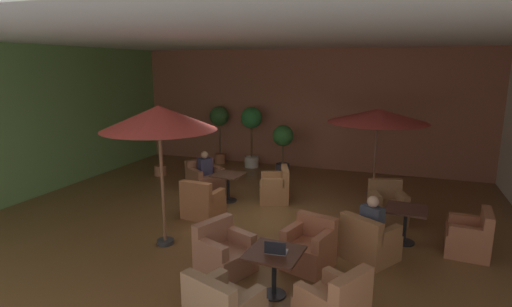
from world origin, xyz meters
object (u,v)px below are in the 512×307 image
Objects in this scene: armchair_front_right_east at (470,238)px; potted_tree_right_corner at (158,129)px; armchair_mid_center_east at (275,188)px; armchair_front_right_south at (387,207)px; patio_umbrella_center_beige at (378,116)px; open_laptop at (276,250)px; iced_drink_cup at (268,249)px; cafe_table_front_right at (406,216)px; armchair_mid_center_north at (202,203)px; armchair_front_left_south at (309,249)px; armchair_front_right_north at (369,242)px; patron_blue_shirt at (372,218)px; cafe_table_mid_center at (228,181)px; potted_tree_mid_left at (251,126)px; cafe_table_front_left at (274,260)px; patron_by_window at (205,164)px; potted_tree_mid_right at (219,122)px; armchair_mid_center_south at (205,179)px; armchair_front_left_west at (224,253)px; patio_umbrella_tall_red at (159,119)px; potted_tree_left_corner at (283,142)px.

potted_tree_right_corner is at bearing 162.16° from armchair_front_right_east.
armchair_front_right_south is at bearing -9.22° from armchair_mid_center_east.
open_laptop is (-0.98, -5.41, -1.33)m from patio_umbrella_center_beige.
cafe_table_front_right is at bearing 54.51° from iced_drink_cup.
armchair_mid_center_north is (-4.24, -0.11, -0.22)m from cafe_table_front_right.
armchair_front_left_south is 1.11m from armchair_front_right_north.
patron_blue_shirt is at bearing 34.35° from armchair_front_left_south.
armchair_front_right_south reaches higher than armchair_front_right_north.
armchair_front_right_east is 1.12× the size of cafe_table_mid_center.
potted_tree_mid_left is at bearing 137.10° from cafe_table_front_right.
patio_umbrella_center_beige is (2.26, 1.35, 1.75)m from armchair_mid_center_east.
armchair_front_right_east is 0.93× the size of armchair_front_right_south.
open_laptop is at bearing -47.53° from cafe_table_front_left.
potted_tree_mid_right is at bearing 107.61° from patron_by_window.
armchair_mid_center_south is at bearing 128.02° from cafe_table_front_left.
armchair_front_right_south is 1.30× the size of patron_blue_shirt.
armchair_mid_center_east is at bearing -59.52° from potted_tree_mid_left.
patio_umbrella_center_beige reaches higher than armchair_front_left_west.
armchair_front_left_west reaches higher than iced_drink_cup.
cafe_table_front_left is 0.97× the size of armchair_front_right_east.
armchair_mid_center_east is (-3.04, 1.47, -0.21)m from cafe_table_front_right.
armchair_mid_center_south is (-0.88, 1.82, -0.01)m from armchair_mid_center_north.
patio_umbrella_center_beige is at bearing 2.52° from potted_tree_right_corner.
armchair_front_right_east is at bearing -17.84° from potted_tree_right_corner.
armchair_front_right_east is at bearing -33.50° from potted_tree_mid_right.
armchair_front_left_west is 4.00m from armchair_front_right_south.
iced_drink_cup is (2.39, -1.01, -1.65)m from patio_umbrella_tall_red.
cafe_table_front_left is at bearing -66.81° from potted_tree_mid_left.
armchair_front_right_south is 1.42× the size of patron_by_window.
cafe_table_front_left is at bearing -126.42° from armchair_front_right_north.
potted_tree_mid_right reaches higher than open_laptop.
potted_tree_right_corner is (-1.06, -2.08, -0.01)m from potted_tree_mid_right.
cafe_table_front_left is 1.08× the size of cafe_table_mid_center.
patron_by_window reaches higher than cafe_table_front_right.
armchair_mid_center_north is 0.56× the size of potted_tree_left_corner.
iced_drink_cup is (0.92, -0.47, 0.44)m from armchair_front_left_west.
cafe_table_front_right is 0.40× the size of potted_tree_mid_right.
patio_umbrella_center_beige is 3.93m from patron_blue_shirt.
potted_tree_left_corner is at bearing 105.29° from cafe_table_front_left.
armchair_mid_center_east reaches higher than cafe_table_front_left.
potted_tree_right_corner reaches higher than patron_by_window.
patio_umbrella_tall_red is 3.79m from patron_by_window.
cafe_table_front_left is 0.89× the size of armchair_front_right_south.
armchair_front_right_north is at bearing -96.39° from armchair_front_right_south.
armchair_front_right_east reaches higher than cafe_table_front_left.
open_laptop is (2.49, -2.49, 0.43)m from armchair_mid_center_north.
armchair_front_right_south is at bearing -7.83° from patron_by_window.
cafe_table_mid_center is 1.15m from patron_by_window.
armchair_front_right_south is at bearing 68.97° from open_laptop.
armchair_front_left_west is (-1.28, -0.62, -0.02)m from armchair_front_left_south.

